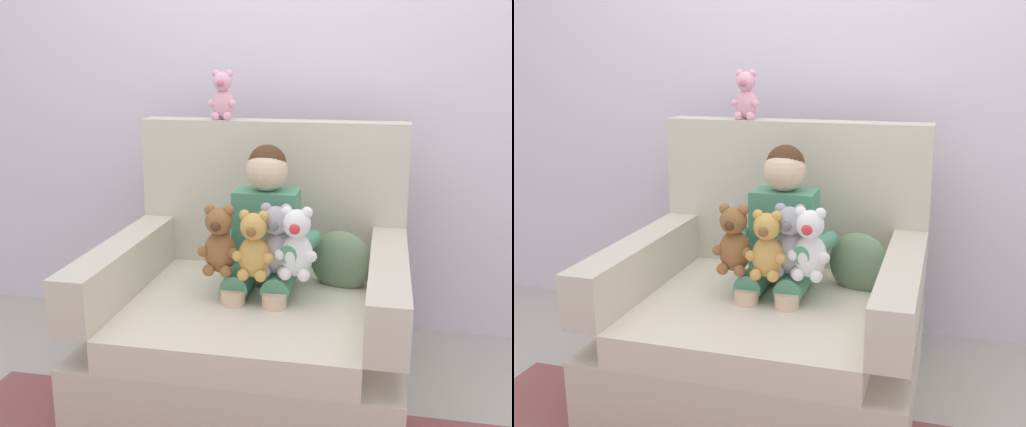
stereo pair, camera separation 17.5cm
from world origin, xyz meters
TOP-DOWN VIEW (x-y plane):
  - ground_plane at (0.00, 0.00)m, footprint 8.00×8.00m
  - back_wall at (0.00, 0.79)m, footprint 6.00×0.10m
  - armchair at (0.00, 0.06)m, footprint 1.18×1.04m
  - seated_child at (0.02, 0.10)m, footprint 0.45×0.39m
  - plush_grey at (0.10, -0.03)m, footprint 0.17×0.14m
  - plush_honey at (0.02, -0.09)m, footprint 0.16×0.13m
  - plush_brown at (-0.12, -0.06)m, footprint 0.16×0.13m
  - plush_white at (0.18, -0.05)m, footprint 0.16×0.13m
  - plush_pink_on_backrest at (-0.23, 0.44)m, footprint 0.13×0.11m
  - throw_pillow at (0.33, 0.20)m, footprint 0.28×0.18m

SIDE VIEW (x-z plane):
  - ground_plane at x=0.00m, z-range 0.00..0.00m
  - armchair at x=0.00m, z-range -0.22..0.84m
  - throw_pillow at x=0.33m, z-range 0.38..0.64m
  - seated_child at x=0.02m, z-range 0.21..1.04m
  - plush_honey at x=0.02m, z-range 0.51..0.78m
  - plush_brown at x=-0.12m, z-range 0.51..0.78m
  - plush_white at x=0.18m, z-range 0.51..0.79m
  - plush_grey at x=0.10m, z-range 0.51..0.79m
  - plush_pink_on_backrest at x=-0.23m, z-range 1.05..1.27m
  - back_wall at x=0.00m, z-range 0.00..2.60m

